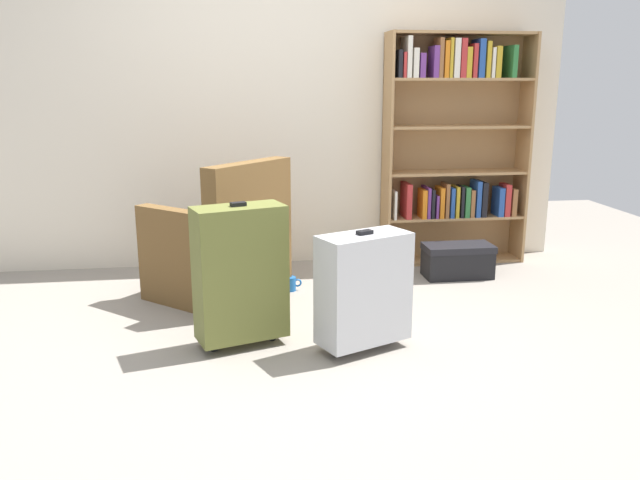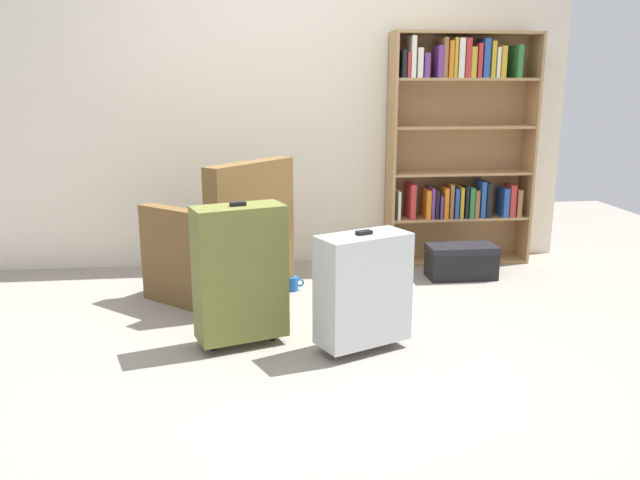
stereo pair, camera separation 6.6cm
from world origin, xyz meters
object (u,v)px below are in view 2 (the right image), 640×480
at_px(suitcase_olive, 240,273).
at_px(suitcase_silver, 363,289).
at_px(armchair, 223,249).
at_px(mug, 293,284).
at_px(storage_box, 461,261).
at_px(bookshelf, 459,142).

distance_m(suitcase_olive, suitcase_silver, 0.65).
height_order(armchair, mug, armchair).
bearing_deg(storage_box, bookshelf, 78.74).
relative_size(armchair, mug, 8.24).
xyz_separation_m(armchair, suitcase_silver, (0.74, -0.97, 0.02)).
distance_m(bookshelf, suitcase_olive, 2.27).
height_order(bookshelf, suitcase_olive, bookshelf).
xyz_separation_m(armchair, mug, (0.45, 0.05, -0.27)).
height_order(bookshelf, suitcase_silver, bookshelf).
distance_m(bookshelf, storage_box, 0.92).
height_order(armchair, suitcase_silver, armchair).
relative_size(storage_box, suitcase_olive, 0.63).
relative_size(bookshelf, storage_box, 3.52).
height_order(mug, suitcase_olive, suitcase_olive).
bearing_deg(mug, suitcase_silver, -74.18).
height_order(mug, storage_box, storage_box).
xyz_separation_m(storage_box, suitcase_silver, (-0.94, -1.17, 0.21)).
distance_m(mug, suitcase_olive, 1.01).
distance_m(armchair, suitcase_silver, 1.22).
xyz_separation_m(bookshelf, mug, (-1.31, -0.59, -0.88)).
xyz_separation_m(bookshelf, armchair, (-1.77, -0.64, -0.61)).
relative_size(mug, storage_box, 0.24).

